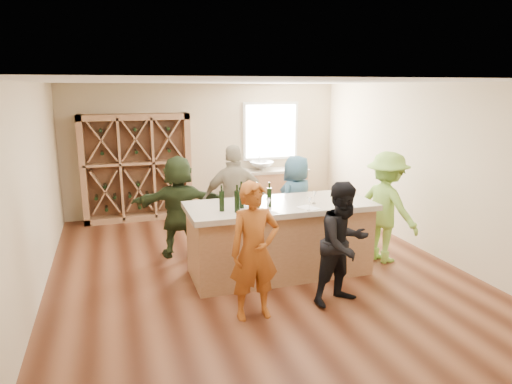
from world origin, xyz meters
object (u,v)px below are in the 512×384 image
object	(u,v)px
sink	(262,166)
person_far_left	(179,206)
wine_rack	(137,168)
wine_bottle_a	(222,201)
person_far_mid	(235,200)
tasting_counter_base	(280,241)
person_near_right	(344,243)
person_far_right	(296,201)
person_server	(386,207)
wine_bottle_c	(241,198)
person_near_left	(255,251)
wine_bottle_b	(237,201)
wine_bottle_e	(269,197)
wine_bottle_d	(257,199)

from	to	relation	value
sink	person_far_left	xyz separation A→B (m)	(-2.19, -2.31, -0.17)
wine_rack	wine_bottle_a	distance (m)	3.85
person_far_mid	person_far_left	world-z (taller)	person_far_mid
tasting_counter_base	person_far_mid	distance (m)	1.16
person_near_right	person_far_right	distance (m)	2.23
tasting_counter_base	person_server	world-z (taller)	person_server
person_server	person_far_right	world-z (taller)	person_server
wine_rack	wine_bottle_c	distance (m)	3.85
sink	wine_bottle_a	bearing A→B (deg)	-116.19
tasting_counter_base	person_near_left	world-z (taller)	person_near_left
sink	wine_bottle_b	world-z (taller)	wine_bottle_b
sink	person_far_mid	size ratio (longest dim) A/B	0.30
sink	tasting_counter_base	bearing A→B (deg)	-104.31
wine_bottle_a	person_far_right	world-z (taller)	person_far_right
person_near_right	person_far_mid	xyz separation A→B (m)	(-0.84, 2.14, 0.11)
person_near_right	tasting_counter_base	bearing A→B (deg)	96.10
wine_bottle_a	wine_bottle_b	distance (m)	0.22
sink	person_far_left	size ratio (longest dim) A/B	0.32
wine_bottle_c	person_server	world-z (taller)	person_server
person_near_right	wine_bottle_e	bearing A→B (deg)	108.25
sink	wine_rack	bearing A→B (deg)	178.51
wine_bottle_d	sink	bearing A→B (deg)	70.52
tasting_counter_base	wine_bottle_d	world-z (taller)	wine_bottle_d
sink	person_server	bearing A→B (deg)	-76.01
tasting_counter_base	person_far_mid	size ratio (longest dim) A/B	1.42
wine_bottle_b	person_near_left	distance (m)	0.96
person_near_right	person_server	xyz separation A→B (m)	(1.35, 1.11, 0.08)
wine_bottle_e	person_far_right	distance (m)	1.58
wine_bottle_b	wine_bottle_e	distance (m)	0.53
wine_rack	tasting_counter_base	distance (m)	4.05
wine_bottle_e	person_near_left	bearing A→B (deg)	-118.03
wine_rack	person_server	size ratio (longest dim) A/B	1.25
person_near_right	person_server	world-z (taller)	person_server
wine_rack	person_far_left	distance (m)	2.44
person_server	sink	bearing A→B (deg)	-3.72
wine_bottle_d	person_far_mid	xyz separation A→B (m)	(0.02, 1.24, -0.32)
wine_bottle_a	wine_bottle_c	xyz separation A→B (m)	(0.30, 0.08, 0.01)
wine_bottle_a	wine_bottle_e	size ratio (longest dim) A/B	1.04
wine_rack	person_far_mid	bearing A→B (deg)	-61.62
person_near_right	person_far_mid	world-z (taller)	person_far_mid
wine_bottle_b	person_far_mid	bearing A→B (deg)	76.27
wine_bottle_c	person_near_right	distance (m)	1.55
wine_bottle_d	person_near_left	size ratio (longest dim) A/B	0.18
sink	person_far_mid	xyz separation A→B (m)	(-1.31, -2.51, -0.10)
wine_bottle_d	person_far_left	distance (m)	1.73
wine_rack	wine_bottle_c	xyz separation A→B (m)	(1.20, -3.66, 0.13)
person_near_left	person_far_left	distance (m)	2.42
wine_bottle_a	person_server	xyz separation A→B (m)	(2.69, 0.13, -0.34)
person_near_right	person_far_left	size ratio (longest dim) A/B	0.95
wine_bottle_e	person_near_right	bearing A→B (deg)	-57.08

